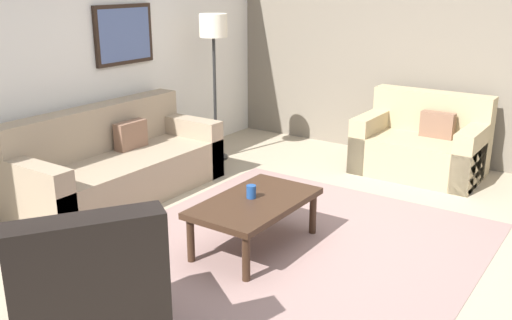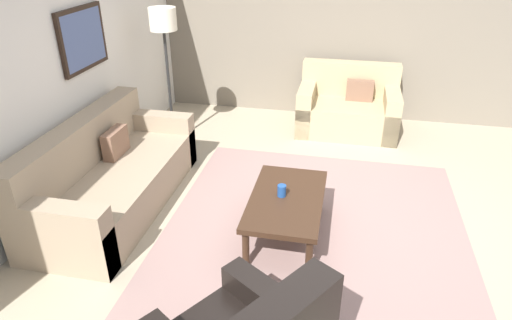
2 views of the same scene
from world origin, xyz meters
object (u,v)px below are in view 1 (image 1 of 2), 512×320
Objects in this scene: cup at (251,192)px; framed_artwork at (124,35)px; armchair_leather at (90,307)px; couch_main at (114,166)px; couch_loveseat at (423,146)px; lamp_standing at (214,41)px; coffee_table at (255,206)px.

framed_artwork reaches higher than cup.
armchair_leather is 10.45× the size of cup.
framed_artwork is (2.49, 2.27, 1.21)m from armchair_leather.
cup is (-0.15, -1.79, 0.17)m from couch_main.
armchair_leather is 1.41× the size of framed_artwork.
couch_loveseat is 12.51× the size of cup.
couch_main is at bearing 85.20° from cup.
armchair_leather is at bearing -152.43° from lamp_standing.
cup reaches higher than coffee_table.
lamp_standing reaches higher than cup.
couch_main is 1.97× the size of coffee_table.
armchair_leather reaches higher than cup.
armchair_leather is 1.68m from coffee_table.
couch_main is 1.27× the size of lamp_standing.
cup is (1.69, 0.06, 0.16)m from armchair_leather.
couch_main is at bearing 136.82° from couch_loveseat.
framed_artwork reaches higher than coffee_table.
armchair_leather is (-1.84, -1.85, 0.01)m from couch_main.
cup is 2.57m from lamp_standing.
coffee_table is 10.37× the size of cup.
couch_loveseat is 2.66m from cup.
framed_artwork is (0.65, 0.42, 1.22)m from couch_main.
cup is at bearing 2.17° from armchair_leather.
framed_artwork is at bearing 123.65° from couch_loveseat.
couch_loveseat is at bearing -11.27° from cup.
armchair_leather is at bearing -179.45° from coffee_table.
armchair_leather reaches higher than couch_main.
couch_main is 1.84m from coffee_table.
lamp_standing reaches higher than coffee_table.
lamp_standing is (-0.93, 2.21, 1.11)m from couch_loveseat.
couch_loveseat is 4.32m from armchair_leather.
cup is 0.06× the size of lamp_standing.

